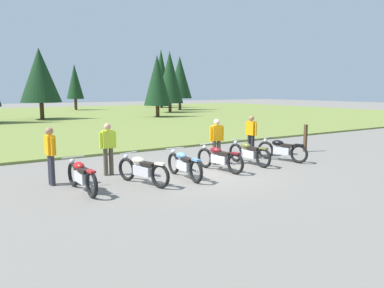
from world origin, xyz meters
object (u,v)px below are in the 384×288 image
motorcycle_black (282,150)px  rider_with_back_turned (108,146)px  motorcycle_cream (142,169)px  motorcycle_sky_blue (184,164)px  rider_in_hivis_vest (251,133)px  rider_near_row_end (50,152)px  motorcycle_olive (249,153)px  rider_checking_bike (217,139)px  trail_marker_post (305,138)px  motorcycle_red (82,176)px  motorcycle_maroon (219,158)px

motorcycle_black → rider_with_back_turned: 6.59m
motorcycle_cream → rider_with_back_turned: size_ratio=1.22×
motorcycle_sky_blue → rider_in_hivis_vest: rider_in_hivis_vest is taller
rider_near_row_end → rider_with_back_turned: 1.84m
motorcycle_olive → rider_checking_bike: (-0.99, 0.65, 0.51)m
rider_with_back_turned → motorcycle_sky_blue: bearing=-42.4°
motorcycle_black → rider_in_hivis_vest: rider_in_hivis_vest is taller
rider_near_row_end → rider_checking_bike: bearing=-1.7°
motorcycle_cream → rider_with_back_turned: bearing=104.2°
motorcycle_olive → trail_marker_post: size_ratio=1.74×
motorcycle_sky_blue → rider_in_hivis_vest: 4.69m
motorcycle_red → rider_checking_bike: size_ratio=1.26×
motorcycle_cream → motorcycle_maroon: (2.95, 0.24, 0.00)m
motorcycle_cream → motorcycle_black: size_ratio=1.00×
motorcycle_sky_blue → rider_in_hivis_vest: bearing=22.4°
motorcycle_red → motorcycle_black: (7.75, 0.22, 0.00)m
motorcycle_sky_blue → rider_with_back_turned: size_ratio=1.26×
motorcycle_red → rider_checking_bike: bearing=11.0°
motorcycle_red → trail_marker_post: size_ratio=1.74×
trail_marker_post → rider_checking_bike: bearing=-178.2°
motorcycle_maroon → rider_in_hivis_vest: rider_in_hivis_vest is taller
motorcycle_red → trail_marker_post: bearing=6.6°
motorcycle_red → trail_marker_post: 10.28m
motorcycle_cream → rider_with_back_turned: rider_with_back_turned is taller
rider_checking_bike → trail_marker_post: (4.98, 0.16, -0.35)m
motorcycle_olive → motorcycle_black: (1.53, -0.15, 0.00)m
trail_marker_post → rider_with_back_turned: bearing=177.9°
motorcycle_cream → rider_checking_bike: 3.74m
motorcycle_maroon → motorcycle_black: (3.08, 0.12, 0.00)m
rider_with_back_turned → rider_in_hivis_vest: bearing=1.1°
rider_in_hivis_vest → motorcycle_sky_blue: bearing=-157.6°
motorcycle_red → motorcycle_black: 7.75m
rider_with_back_turned → trail_marker_post: size_ratio=1.39×
rider_in_hivis_vest → rider_near_row_end: 7.96m
motorcycle_sky_blue → motorcycle_maroon: (1.55, 0.25, 0.00)m
motorcycle_black → rider_in_hivis_vest: bearing=102.7°
rider_near_row_end → rider_in_hivis_vest: bearing=3.1°
rider_near_row_end → motorcycle_maroon: bearing=-11.9°
motorcycle_maroon → rider_with_back_turned: size_ratio=1.25×
rider_checking_bike → trail_marker_post: bearing=1.8°
rider_in_hivis_vest → motorcycle_maroon: bearing=-151.2°
motorcycle_cream → rider_in_hivis_vest: (5.71, 1.76, 0.51)m
rider_with_back_turned → motorcycle_black: bearing=-11.2°
motorcycle_sky_blue → rider_near_row_end: size_ratio=1.26×
rider_in_hivis_vest → rider_with_back_turned: bearing=-178.9°
motorcycle_cream → motorcycle_olive: size_ratio=0.97×
motorcycle_sky_blue → motorcycle_black: size_ratio=1.03×
motorcycle_maroon → rider_checking_bike: 1.19m
motorcycle_black → rider_with_back_turned: bearing=168.8°
rider_checking_bike → rider_with_back_turned: (-3.93, 0.48, 0.00)m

